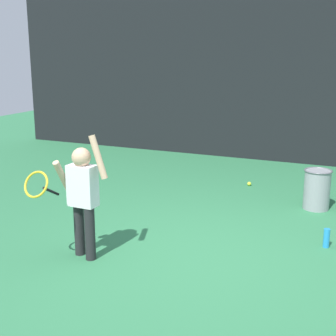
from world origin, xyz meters
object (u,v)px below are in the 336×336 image
object	(u,v)px
tennis_player	(81,193)
tennis_ball_2	(249,184)
water_bottle	(327,238)
ball_hopper	(317,189)
tennis_ball_0	(311,193)

from	to	relation	value
tennis_player	tennis_ball_2	distance (m)	3.65
water_bottle	tennis_ball_2	size ratio (longest dim) A/B	3.33
ball_hopper	tennis_ball_2	xyz separation A→B (m)	(-1.15, 0.76, -0.26)
tennis_player	water_bottle	world-z (taller)	tennis_player
ball_hopper	water_bottle	world-z (taller)	ball_hopper
ball_hopper	tennis_ball_0	size ratio (longest dim) A/B	8.52
tennis_player	water_bottle	size ratio (longest dim) A/B	6.14
ball_hopper	tennis_ball_2	distance (m)	1.40
ball_hopper	tennis_ball_0	bearing A→B (deg)	103.30
tennis_player	water_bottle	xyz separation A→B (m)	(2.37, 1.34, -0.62)
tennis_player	tennis_ball_2	size ratio (longest dim) A/B	20.46
tennis_ball_2	ball_hopper	bearing A→B (deg)	-33.36
ball_hopper	water_bottle	distance (m)	1.40
water_bottle	tennis_ball_0	size ratio (longest dim) A/B	3.33
tennis_ball_2	tennis_player	bearing A→B (deg)	-104.93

